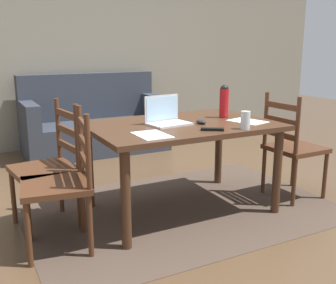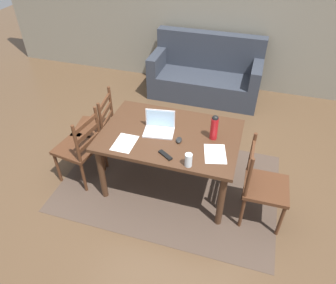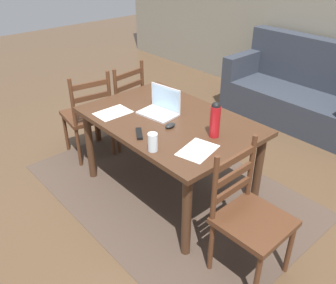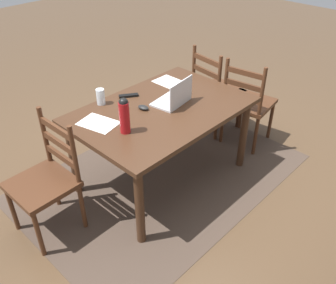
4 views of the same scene
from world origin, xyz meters
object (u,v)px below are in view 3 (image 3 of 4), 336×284
Objects in this scene: drinking_glass at (153,142)px; tv_remote at (139,134)px; chair_left_far at (121,105)px; laptop at (161,107)px; water_bottle at (215,119)px; couch at (300,93)px; chair_left_near at (88,116)px; chair_right_near at (249,217)px; dining_table at (169,128)px; computer_mouse at (170,125)px.

drinking_glass reaches higher than tv_remote.
laptop reaches higher than chair_left_far.
water_bottle is at bearing 3.27° from laptop.
water_bottle reaches higher than couch.
chair_left_near reaches higher than drinking_glass.
chair_left_near is 3.33× the size of water_bottle.
tv_remote is (-0.97, -0.16, 0.29)m from chair_right_near.
dining_table is 0.55m from drinking_glass.
chair_left_near is at bearing -111.90° from couch.
drinking_glass is at bearing -46.07° from laptop.
chair_right_near is 0.76m from water_bottle.
laptop is 1.22× the size of water_bottle.
tv_remote is at bearing -7.97° from chair_left_near.
chair_right_near reaches higher than dining_table.
couch is at bearing 97.45° from drinking_glass.
couch is 6.32× the size of water_bottle.
dining_table is 0.19m from computer_mouse.
couch reaches higher than drinking_glass.
laptop is at bearing 168.03° from dining_table.
chair_left_far is 1.23m from computer_mouse.
couch is (-0.04, 2.25, -0.30)m from dining_table.
couch is 2.31m from water_bottle.
laptop is 2.57× the size of drinking_glass.
tv_remote is at bearing -27.33° from chair_left_far.
drinking_glass is 1.36× the size of computer_mouse.
chair_left_near is 0.53× the size of couch.
computer_mouse is at bearing 119.04° from drinking_glass.
chair_left_far is 1.00× the size of chair_left_near.
water_bottle is at bearing 16.70° from computer_mouse.
chair_left_near is 1.20m from computer_mouse.
dining_table is 10.91× the size of drinking_glass.
dining_table is at bearing -11.97° from laptop.
laptop reaches higher than chair_left_near.
chair_right_near is 1.00× the size of chair_left_near.
chair_left_near is (-0.00, -0.41, 0.00)m from chair_left_far.
couch reaches higher than chair_right_near.
dining_table is 2.27m from couch.
dining_table is 0.38m from tv_remote.
chair_right_near is 1.23m from laptop.
drinking_glass is (1.34, -0.63, 0.35)m from chair_left_far.
chair_left_far is at bearing 168.87° from laptop.
water_bottle reaches higher than laptop.
drinking_glass is at bearing -9.33° from chair_left_near.
chair_right_near is 2.68m from couch.
water_bottle is at bearing 10.16° from chair_left_near.
dining_table is 14.83× the size of computer_mouse.
laptop is (-1.16, 0.23, 0.34)m from chair_right_near.
chair_left_near is at bearing -90.01° from chair_left_far.
chair_right_near is (1.03, -0.20, -0.19)m from dining_table.
chair_right_near and chair_left_far have the same top height.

